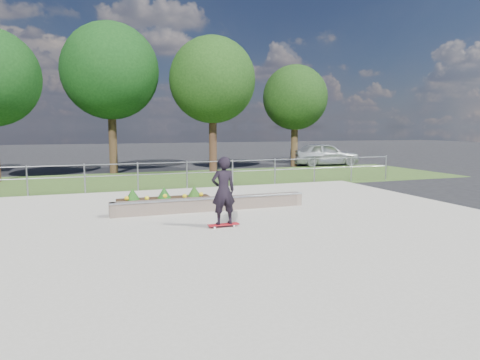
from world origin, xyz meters
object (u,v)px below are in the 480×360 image
at_px(grind_ledge, 211,204).
at_px(planter_bed, 165,201).
at_px(skateboarder, 223,191).
at_px(parked_car, 324,154).

height_order(grind_ledge, planter_bed, planter_bed).
xyz_separation_m(planter_bed, skateboarder, (0.90, -3.34, 0.75)).
distance_m(planter_bed, parked_car, 17.32).
bearing_deg(skateboarder, grind_ledge, 82.07).
relative_size(planter_bed, skateboarder, 1.66).
xyz_separation_m(skateboarder, parked_car, (11.87, 15.03, -0.21)).
xyz_separation_m(grind_ledge, skateboarder, (-0.31, -2.24, 0.73)).
height_order(planter_bed, parked_car, parked_car).
xyz_separation_m(planter_bed, parked_car, (12.77, 11.69, 0.54)).
distance_m(grind_ledge, planter_bed, 1.64).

